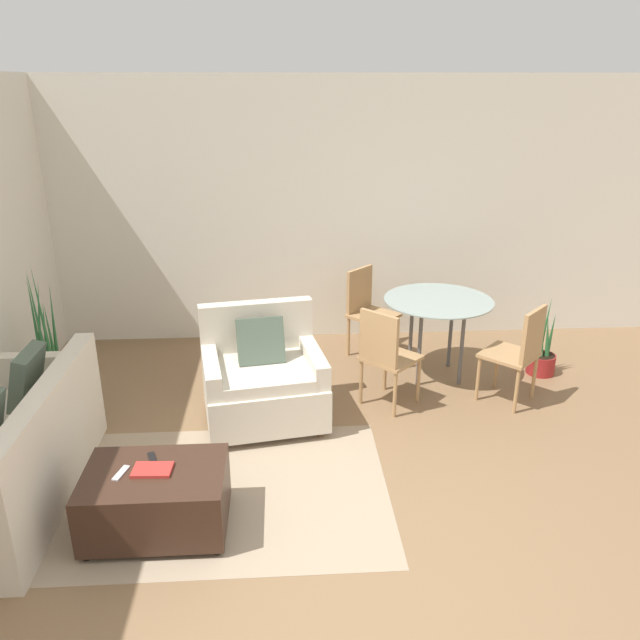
# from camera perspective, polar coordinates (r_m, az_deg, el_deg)

# --- Properties ---
(ground_plane) EXTENTS (20.00, 20.00, 0.00)m
(ground_plane) POSITION_cam_1_polar(r_m,az_deg,el_deg) (3.88, 2.50, -22.56)
(ground_plane) COLOR brown
(wall_back) EXTENTS (12.00, 0.06, 2.75)m
(wall_back) POSITION_cam_1_polar(r_m,az_deg,el_deg) (6.65, -0.69, 9.77)
(wall_back) COLOR silver
(wall_back) RESTS_ON ground_plane
(area_rug) EXTENTS (2.40, 1.65, 0.01)m
(area_rug) POSITION_cam_1_polar(r_m,az_deg,el_deg) (4.55, -9.51, -15.23)
(area_rug) COLOR gray
(area_rug) RESTS_ON ground_plane
(couch) EXTENTS (0.86, 1.80, 0.93)m
(couch) POSITION_cam_1_polar(r_m,az_deg,el_deg) (4.75, -26.59, -11.35)
(couch) COLOR beige
(couch) RESTS_ON ground_plane
(armchair) EXTENTS (1.08, 0.97, 0.94)m
(armchair) POSITION_cam_1_polar(r_m,az_deg,el_deg) (5.20, -5.24, -5.48)
(armchair) COLOR beige
(armchair) RESTS_ON ground_plane
(ottoman) EXTENTS (0.87, 0.61, 0.42)m
(ottoman) POSITION_cam_1_polar(r_m,az_deg,el_deg) (4.19, -14.74, -15.46)
(ottoman) COLOR #382319
(ottoman) RESTS_ON ground_plane
(book_stack) EXTENTS (0.25, 0.17, 0.02)m
(book_stack) POSITION_cam_1_polar(r_m,az_deg,el_deg) (4.08, -15.07, -13.08)
(book_stack) COLOR #B72D28
(book_stack) RESTS_ON ottoman
(tv_remote_primary) EXTENTS (0.08, 0.16, 0.01)m
(tv_remote_primary) POSITION_cam_1_polar(r_m,az_deg,el_deg) (4.12, -17.74, -13.18)
(tv_remote_primary) COLOR #B7B7BC
(tv_remote_primary) RESTS_ON ottoman
(tv_remote_secondary) EXTENTS (0.09, 0.15, 0.01)m
(tv_remote_secondary) POSITION_cam_1_polar(r_m,az_deg,el_deg) (4.20, -15.07, -12.13)
(tv_remote_secondary) COLOR black
(tv_remote_secondary) RESTS_ON ottoman
(potted_plant) EXTENTS (0.38, 0.38, 1.30)m
(potted_plant) POSITION_cam_1_polar(r_m,az_deg,el_deg) (5.94, -23.33, -4.76)
(potted_plant) COLOR #333338
(potted_plant) RESTS_ON ground_plane
(dining_table) EXTENTS (1.01, 1.01, 0.78)m
(dining_table) POSITION_cam_1_polar(r_m,az_deg,el_deg) (5.92, 10.72, 0.94)
(dining_table) COLOR #8C9E99
(dining_table) RESTS_ON ground_plane
(dining_chair_near_left) EXTENTS (0.59, 0.59, 0.90)m
(dining_chair_near_left) POSITION_cam_1_polar(r_m,az_deg,el_deg) (5.33, 5.98, -2.95)
(dining_chair_near_left) COLOR tan
(dining_chair_near_left) RESTS_ON ground_plane
(dining_chair_near_right) EXTENTS (0.59, 0.59, 0.90)m
(dining_chair_near_right) POSITION_cam_1_polar(r_m,az_deg,el_deg) (5.64, 17.79, -2.52)
(dining_chair_near_right) COLOR tan
(dining_chair_near_right) RESTS_ON ground_plane
(dining_chair_far_left) EXTENTS (0.59, 0.59, 0.90)m
(dining_chair_far_left) POSITION_cam_1_polar(r_m,az_deg,el_deg) (6.40, 4.31, 1.29)
(dining_chair_far_left) COLOR tan
(dining_chair_far_left) RESTS_ON ground_plane
(potted_plant_small) EXTENTS (0.27, 0.27, 0.78)m
(potted_plant_small) POSITION_cam_1_polar(r_m,az_deg,el_deg) (6.42, 19.62, -3.10)
(potted_plant_small) COLOR maroon
(potted_plant_small) RESTS_ON ground_plane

